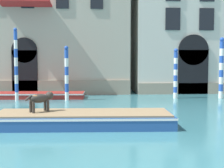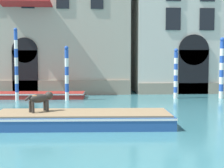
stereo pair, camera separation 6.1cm
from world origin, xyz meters
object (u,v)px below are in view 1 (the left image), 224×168
at_px(mooring_pole_2, 176,73).
at_px(dog_on_deck, 41,99).
at_px(mooring_pole_1, 16,64).
at_px(mooring_pole_0, 67,73).
at_px(boat_moored_near_palazzo, 36,95).
at_px(mooring_pole_4, 221,68).
at_px(boat_foreground, 83,119).

bearing_deg(mooring_pole_2, dog_on_deck, -132.06).
bearing_deg(mooring_pole_1, dog_on_deck, -70.13).
distance_m(dog_on_deck, mooring_pole_2, 11.18).
height_order(mooring_pole_0, mooring_pole_1, mooring_pole_1).
distance_m(boat_moored_near_palazzo, mooring_pole_0, 2.99).
bearing_deg(dog_on_deck, mooring_pole_0, 50.65).
bearing_deg(boat_moored_near_palazzo, mooring_pole_4, -1.94).
bearing_deg(mooring_pole_1, mooring_pole_4, 2.37).
distance_m(mooring_pole_2, mooring_pole_4, 3.06).
xyz_separation_m(mooring_pole_0, mooring_pole_1, (-3.09, -0.04, 0.55)).
bearing_deg(mooring_pole_0, boat_foreground, -80.91).
xyz_separation_m(mooring_pole_0, mooring_pole_2, (7.12, 0.66, -0.06)).
bearing_deg(mooring_pole_2, mooring_pole_0, -174.73).
bearing_deg(boat_foreground, mooring_pole_2, 57.12).
distance_m(boat_foreground, boat_moored_near_palazzo, 9.80).
relative_size(boat_moored_near_palazzo, mooring_pole_0, 1.91).
xyz_separation_m(boat_foreground, boat_moored_near_palazzo, (-3.44, 9.17, -0.09)).
height_order(boat_moored_near_palazzo, mooring_pole_4, mooring_pole_4).
relative_size(boat_foreground, mooring_pole_0, 2.02).
bearing_deg(mooring_pole_0, mooring_pole_1, -179.18).
height_order(mooring_pole_2, mooring_pole_4, mooring_pole_4).
bearing_deg(mooring_pole_2, mooring_pole_1, -176.08).
relative_size(boat_foreground, mooring_pole_2, 2.09).
bearing_deg(boat_foreground, mooring_pole_1, 121.03).
xyz_separation_m(dog_on_deck, mooring_pole_4, (10.51, 8.13, 0.98)).
relative_size(mooring_pole_1, mooring_pole_4, 1.12).
height_order(mooring_pole_0, mooring_pole_2, mooring_pole_0).
height_order(boat_foreground, mooring_pole_4, mooring_pole_4).
relative_size(boat_moored_near_palazzo, mooring_pole_1, 1.45).
height_order(boat_foreground, mooring_pole_2, mooring_pole_2).
height_order(mooring_pole_0, mooring_pole_4, mooring_pole_4).
distance_m(boat_foreground, mooring_pole_2, 10.40).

